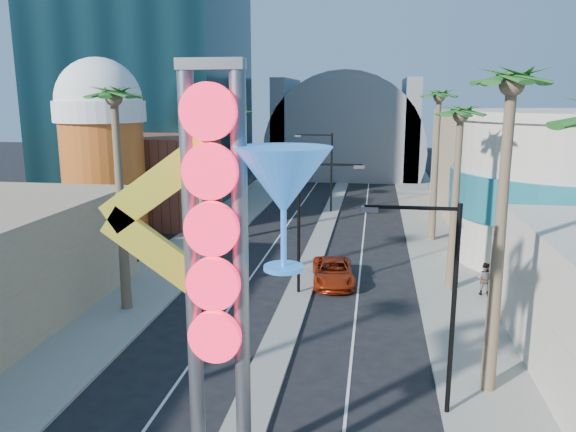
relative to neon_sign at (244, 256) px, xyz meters
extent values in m
cube|color=gray|center=(-10.32, 32.04, -7.23)|extent=(5.00, 100.00, 0.15)
cube|color=gray|center=(8.68, 32.04, -7.23)|extent=(5.00, 100.00, 0.15)
cube|color=gray|center=(-0.82, 35.04, -7.23)|extent=(1.60, 84.00, 0.15)
cube|color=brown|center=(-16.82, 35.04, -3.31)|extent=(10.00, 10.00, 8.00)
cube|color=tan|center=(15.18, 45.04, -2.31)|extent=(10.00, 20.00, 10.00)
cylinder|color=#CF5C1B|center=(-17.82, 27.04, -2.31)|extent=(6.40, 6.40, 10.00)
cylinder|color=white|center=(-17.82, 27.04, 3.09)|extent=(7.00, 7.00, 1.60)
sphere|color=white|center=(-17.82, 27.04, 3.89)|extent=(6.60, 6.60, 6.60)
cylinder|color=beige|center=(17.18, 27.04, -2.31)|extent=(16.00, 16.00, 10.00)
cylinder|color=teal|center=(17.18, 27.04, -2.31)|extent=(16.60, 16.60, 3.00)
cylinder|color=slate|center=(-0.82, 69.04, -3.31)|extent=(22.00, 16.00, 22.00)
cube|color=slate|center=(-9.82, 69.04, -0.31)|extent=(2.00, 16.00, 14.00)
cube|color=slate|center=(8.18, 69.04, -0.31)|extent=(2.00, 16.00, 14.00)
cylinder|color=slate|center=(-1.52, 0.04, -0.81)|extent=(0.44, 0.44, 12.00)
cylinder|color=slate|center=(-0.12, 0.04, -0.81)|extent=(0.44, 0.44, 12.00)
cube|color=slate|center=(-0.82, 0.04, 5.09)|extent=(1.80, 0.50, 0.30)
cylinder|color=#F21538|center=(-0.82, -0.31, 3.89)|extent=(1.50, 0.25, 1.50)
cylinder|color=#F21538|center=(-0.82, -0.31, 2.34)|extent=(1.50, 0.25, 1.50)
cylinder|color=#F21538|center=(-0.82, -0.31, 0.79)|extent=(1.50, 0.25, 1.50)
cylinder|color=#F21538|center=(-0.82, -0.31, -0.76)|extent=(1.50, 0.25, 1.50)
cylinder|color=#F21538|center=(-0.82, -0.31, -2.31)|extent=(1.50, 0.25, 1.50)
cube|color=yellow|center=(-2.42, 0.04, 1.89)|extent=(3.47, 0.25, 2.80)
cube|color=yellow|center=(-2.42, 0.04, -0.11)|extent=(3.47, 0.25, 2.80)
cone|color=blue|center=(1.08, 0.04, 2.09)|extent=(2.60, 2.60, 1.80)
cylinder|color=blue|center=(1.08, 0.04, 0.49)|extent=(0.16, 0.16, 1.60)
cylinder|color=blue|center=(1.08, 0.04, -0.31)|extent=(1.10, 1.10, 0.12)
cylinder|color=black|center=(-0.82, 17.04, -3.31)|extent=(0.18, 0.18, 8.00)
cube|color=black|center=(0.98, 17.04, 0.49)|extent=(3.60, 0.12, 0.12)
cube|color=slate|center=(2.58, 17.04, 0.39)|extent=(0.60, 0.25, 0.18)
cylinder|color=black|center=(-0.82, 41.04, -3.31)|extent=(0.18, 0.18, 8.00)
cube|color=black|center=(-2.62, 41.04, 0.49)|extent=(3.60, 0.12, 0.12)
cube|color=slate|center=(-4.22, 41.04, 0.39)|extent=(0.60, 0.25, 0.18)
cylinder|color=black|center=(6.38, 5.04, -3.31)|extent=(0.18, 0.18, 8.00)
cube|color=black|center=(4.76, 5.04, 0.49)|extent=(3.24, 0.12, 0.12)
cube|color=slate|center=(3.32, 5.04, 0.39)|extent=(0.60, 0.25, 0.18)
cylinder|color=brown|center=(-9.82, 13.04, -1.56)|extent=(0.40, 0.40, 11.50)
sphere|color=#21551C|center=(-9.82, 13.04, 4.19)|extent=(2.40, 2.40, 2.40)
cylinder|color=brown|center=(-9.82, 27.04, -2.31)|extent=(0.40, 0.40, 10.00)
sphere|color=#21551C|center=(-9.82, 27.04, 2.69)|extent=(2.40, 2.40, 2.40)
cylinder|color=brown|center=(-9.82, 39.04, -2.31)|extent=(0.40, 0.40, 10.00)
sphere|color=#21551C|center=(-9.82, 39.04, 2.69)|extent=(2.40, 2.40, 2.40)
cylinder|color=brown|center=(8.18, 7.04, -1.31)|extent=(0.40, 0.40, 12.00)
sphere|color=#21551C|center=(8.18, 7.04, 4.69)|extent=(2.40, 2.40, 2.40)
cylinder|color=brown|center=(8.18, 19.04, -2.06)|extent=(0.40, 0.40, 10.50)
sphere|color=#21551C|center=(8.18, 19.04, 3.19)|extent=(2.40, 2.40, 2.40)
cylinder|color=brown|center=(8.18, 31.04, -1.56)|extent=(0.40, 0.40, 11.50)
sphere|color=#21551C|center=(8.18, 31.04, 4.19)|extent=(2.40, 2.40, 2.40)
imported|color=maroon|center=(1.07, 19.30, -6.55)|extent=(3.14, 5.69, 1.51)
imported|color=gray|center=(9.99, 18.22, -6.18)|extent=(1.19, 1.10, 1.96)
camera|label=1|loc=(3.46, -14.43, 4.29)|focal=35.00mm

